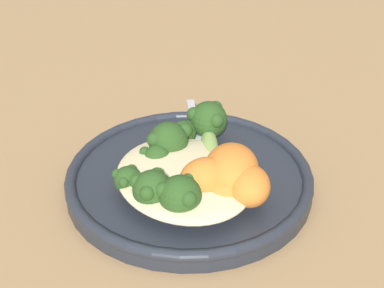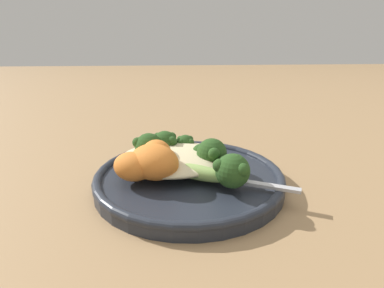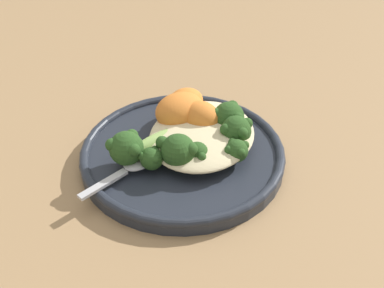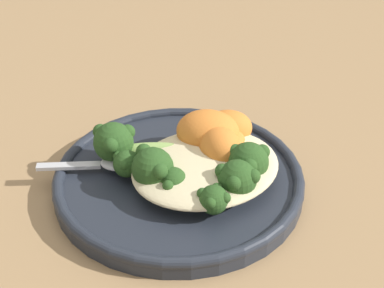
% 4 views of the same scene
% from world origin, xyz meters
% --- Properties ---
extents(ground_plane, '(4.00, 4.00, 0.00)m').
position_xyz_m(ground_plane, '(0.00, 0.00, 0.00)').
color(ground_plane, '#9E7A51').
extents(plate, '(0.26, 0.26, 0.02)m').
position_xyz_m(plate, '(-0.02, 0.01, 0.01)').
color(plate, '#232833').
rests_on(plate, ground_plane).
extents(quinoa_mound, '(0.15, 0.13, 0.02)m').
position_xyz_m(quinoa_mound, '(-0.04, 0.03, 0.03)').
color(quinoa_mound, beige).
rests_on(quinoa_mound, plate).
extents(broccoli_stalk_0, '(0.11, 0.08, 0.04)m').
position_xyz_m(broccoli_stalk_0, '(0.02, -0.03, 0.04)').
color(broccoli_stalk_0, '#8EB25B').
rests_on(broccoli_stalk_0, plate).
extents(broccoli_stalk_1, '(0.09, 0.03, 0.03)m').
position_xyz_m(broccoli_stalk_1, '(0.01, -0.01, 0.03)').
color(broccoli_stalk_1, '#8EB25B').
rests_on(broccoli_stalk_1, plate).
extents(broccoli_stalk_2, '(0.10, 0.05, 0.04)m').
position_xyz_m(broccoli_stalk_2, '(0.00, 0.02, 0.04)').
color(broccoli_stalk_2, '#8EB25B').
rests_on(broccoli_stalk_2, plate).
extents(broccoli_stalk_3, '(0.08, 0.06, 0.03)m').
position_xyz_m(broccoli_stalk_3, '(-0.01, 0.03, 0.03)').
color(broccoli_stalk_3, '#8EB25B').
rests_on(broccoli_stalk_3, plate).
extents(broccoli_stalk_4, '(0.05, 0.10, 0.03)m').
position_xyz_m(broccoli_stalk_4, '(-0.03, 0.06, 0.03)').
color(broccoli_stalk_4, '#8EB25B').
rests_on(broccoli_stalk_4, plate).
extents(broccoli_stalk_5, '(0.04, 0.11, 0.04)m').
position_xyz_m(broccoli_stalk_5, '(-0.05, 0.06, 0.04)').
color(broccoli_stalk_5, '#8EB25B').
rests_on(broccoli_stalk_5, plate).
extents(broccoli_stalk_6, '(0.06, 0.08, 0.04)m').
position_xyz_m(broccoli_stalk_6, '(-0.07, 0.05, 0.04)').
color(broccoli_stalk_6, '#8EB25B').
rests_on(broccoli_stalk_6, plate).
extents(sweet_potato_chunk_0, '(0.08, 0.08, 0.04)m').
position_xyz_m(sweet_potato_chunk_0, '(-0.07, -0.01, 0.04)').
color(sweet_potato_chunk_0, orange).
rests_on(sweet_potato_chunk_0, plate).
extents(sweet_potato_chunk_1, '(0.05, 0.06, 0.04)m').
position_xyz_m(sweet_potato_chunk_1, '(-0.06, 0.02, 0.04)').
color(sweet_potato_chunk_1, orange).
rests_on(sweet_potato_chunk_1, plate).
extents(sweet_potato_chunk_2, '(0.05, 0.06, 0.03)m').
position_xyz_m(sweet_potato_chunk_2, '(-0.08, 0.00, 0.04)').
color(sweet_potato_chunk_2, orange).
rests_on(sweet_potato_chunk_2, plate).
extents(sweet_potato_chunk_3, '(0.06, 0.06, 0.04)m').
position_xyz_m(sweet_potato_chunk_3, '(-0.09, -0.01, 0.04)').
color(sweet_potato_chunk_3, orange).
rests_on(sweet_potato_chunk_3, plate).
extents(spoon, '(0.10, 0.06, 0.01)m').
position_xyz_m(spoon, '(0.04, -0.03, 0.03)').
color(spoon, '#B7B7BC').
rests_on(spoon, plate).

